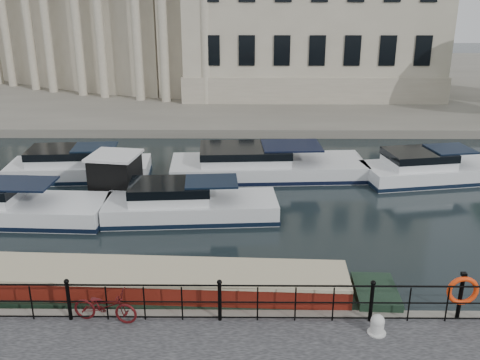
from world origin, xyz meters
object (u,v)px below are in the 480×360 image
Objects in this scene: bicycle at (105,306)px; life_ring_post at (462,291)px; harbour_hut at (116,179)px; mooring_bollard at (377,325)px; narrowboat at (144,294)px.

life_ring_post reaches higher than bicycle.
harbour_hut is at bearing 20.73° from bicycle.
life_ring_post is 15.12m from harbour_hut.
bicycle is at bearing 176.13° from mooring_bollard.
mooring_bollard is 0.17× the size of harbour_hut.
life_ring_post is (9.41, 0.15, 0.40)m from bicycle.
narrowboat is at bearing 170.46° from life_ring_post.
harbour_hut is (-11.41, 9.90, -0.46)m from life_ring_post.
narrowboat is (-6.37, 2.09, -0.44)m from mooring_bollard.
harbour_hut is (-2.72, 8.44, 0.59)m from narrowboat.
harbour_hut is at bearing 130.78° from mooring_bollard.
life_ring_post is 0.09× the size of narrowboat.
mooring_bollard is 6.72m from narrowboat.
life_ring_post reaches higher than narrowboat.
mooring_bollard is 0.04× the size of narrowboat.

